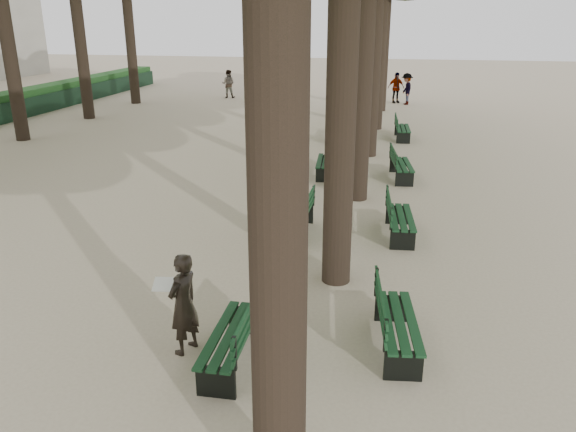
# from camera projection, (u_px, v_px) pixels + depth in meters

# --- Properties ---
(ground) EXTENTS (120.00, 120.00, 0.00)m
(ground) POSITION_uv_depth(u_px,v_px,m) (205.00, 364.00, 7.89)
(ground) COLOR tan
(ground) RESTS_ON ground
(bench_left_0) EXTENTS (0.61, 1.81, 0.92)m
(bench_left_0) POSITION_uv_depth(u_px,v_px,m) (232.00, 345.00, 7.84)
(bench_left_0) COLOR black
(bench_left_0) RESTS_ON ground
(bench_left_1) EXTENTS (0.57, 1.80, 0.92)m
(bench_left_1) POSITION_uv_depth(u_px,v_px,m) (296.00, 223.00, 12.45)
(bench_left_1) COLOR black
(bench_left_1) RESTS_ON ground
(bench_left_2) EXTENTS (0.72, 1.84, 0.92)m
(bench_left_2) POSITION_uv_depth(u_px,v_px,m) (326.00, 167.00, 17.11)
(bench_left_2) COLOR black
(bench_left_2) RESTS_ON ground
(bench_left_3) EXTENTS (0.71, 1.84, 0.92)m
(bench_left_3) POSITION_uv_depth(u_px,v_px,m) (342.00, 135.00, 21.62)
(bench_left_3) COLOR black
(bench_left_3) RESTS_ON ground
(bench_right_0) EXTENTS (0.79, 1.86, 0.92)m
(bench_right_0) POSITION_uv_depth(u_px,v_px,m) (397.00, 332.00, 8.18)
(bench_right_0) COLOR black
(bench_right_0) RESTS_ON ground
(bench_right_1) EXTENTS (0.72, 1.84, 0.92)m
(bench_right_1) POSITION_uv_depth(u_px,v_px,m) (400.00, 225.00, 12.36)
(bench_right_1) COLOR black
(bench_right_1) RESTS_ON ground
(bench_right_2) EXTENTS (0.80, 1.86, 0.92)m
(bench_right_2) POSITION_uv_depth(u_px,v_px,m) (401.00, 170.00, 16.71)
(bench_right_2) COLOR black
(bench_right_2) RESTS_ON ground
(bench_right_3) EXTENTS (0.68, 1.83, 0.92)m
(bench_right_3) POSITION_uv_depth(u_px,v_px,m) (402.00, 133.00, 22.07)
(bench_right_3) COLOR black
(bench_right_3) RESTS_ON ground
(man_with_map) EXTENTS (0.68, 0.68, 1.53)m
(man_with_map) POSITION_uv_depth(u_px,v_px,m) (183.00, 304.00, 7.95)
(man_with_map) COLOR black
(man_with_map) RESTS_ON ground
(pedestrian_a) EXTENTS (0.80, 0.37, 1.61)m
(pedestrian_a) POSITION_uv_depth(u_px,v_px,m) (228.00, 84.00, 33.09)
(pedestrian_a) COLOR #262628
(pedestrian_a) RESTS_ON ground
(pedestrian_b) EXTENTS (0.56, 1.13, 1.68)m
(pedestrian_b) POSITION_uv_depth(u_px,v_px,m) (407.00, 89.00, 30.53)
(pedestrian_b) COLOR #262628
(pedestrian_b) RESTS_ON ground
(pedestrian_c) EXTENTS (1.02, 0.73, 1.67)m
(pedestrian_c) POSITION_uv_depth(u_px,v_px,m) (396.00, 88.00, 31.16)
(pedestrian_c) COLOR #262628
(pedestrian_c) RESTS_ON ground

